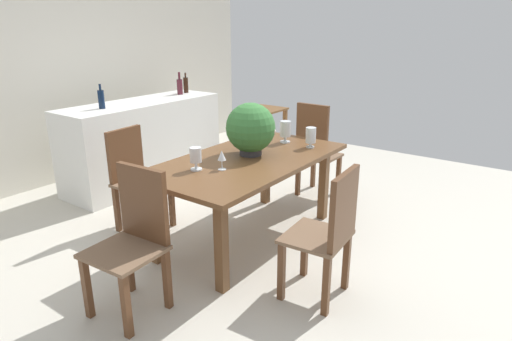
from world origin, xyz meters
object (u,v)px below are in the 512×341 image
object	(u,v)px
crystal_vase_right	(311,136)
side_table	(263,121)
dining_table	(248,168)
wine_glass	(222,156)
wine_bottle_dark	(186,85)
crystal_vase_left	(285,130)
wine_bottle_green	(101,99)
kitchen_counter	(145,142)
flower_centerpiece	(251,129)
wine_bottle_amber	(180,86)
chair_head_end	(135,234)
chair_near_left	(329,229)
crystal_vase_center_near	(196,156)
chair_foot_end	(315,148)
chair_far_left	(135,174)

from	to	relation	value
crystal_vase_right	side_table	size ratio (longest dim) A/B	0.27
dining_table	wine_glass	bearing A→B (deg)	-176.15
wine_bottle_dark	side_table	world-z (taller)	wine_bottle_dark
wine_glass	crystal_vase_left	bearing A→B (deg)	2.45
wine_bottle_green	crystal_vase_left	bearing A→B (deg)	-70.40
kitchen_counter	side_table	bearing A→B (deg)	-19.33
flower_centerpiece	side_table	world-z (taller)	flower_centerpiece
wine_glass	side_table	distance (m)	2.89
flower_centerpiece	wine_bottle_amber	world-z (taller)	wine_bottle_amber
chair_head_end	chair_near_left	world-z (taller)	chair_head_end
chair_near_left	crystal_vase_center_near	world-z (taller)	chair_near_left
wine_glass	side_table	bearing A→B (deg)	28.58
chair_near_left	crystal_vase_right	bearing A→B (deg)	-148.77
crystal_vase_center_near	wine_bottle_green	distance (m)	1.84
side_table	chair_foot_end	bearing A→B (deg)	-124.80
flower_centerpiece	side_table	size ratio (longest dim) A/B	0.65
chair_near_left	chair_far_left	world-z (taller)	chair_near_left
dining_table	crystal_vase_center_near	xyz separation A→B (m)	(-0.49, 0.13, 0.20)
flower_centerpiece	wine_glass	world-z (taller)	flower_centerpiece
wine_bottle_green	side_table	distance (m)	2.34
dining_table	chair_head_end	size ratio (longest dim) A/B	1.89
wine_bottle_amber	dining_table	bearing A→B (deg)	-120.51
dining_table	chair_far_left	xyz separation A→B (m)	(-0.42, 0.99, -0.14)
crystal_vase_center_near	kitchen_counter	size ratio (longest dim) A/B	0.09
kitchen_counter	wine_bottle_dark	size ratio (longest dim) A/B	7.70
crystal_vase_left	kitchen_counter	xyz separation A→B (m)	(-0.13, 1.91, -0.39)
crystal_vase_center_near	wine_bottle_dark	xyz separation A→B (m)	(1.79, 1.85, 0.22)
dining_table	kitchen_counter	xyz separation A→B (m)	(0.50, 1.93, -0.17)
dining_table	chair_near_left	bearing A→B (deg)	-112.39
chair_foot_end	wine_glass	distance (m)	1.61
wine_bottle_amber	side_table	bearing A→B (deg)	-30.75
chair_near_left	chair_far_left	distance (m)	1.97
chair_head_end	crystal_vase_right	distance (m)	1.88
kitchen_counter	crystal_vase_center_near	bearing A→B (deg)	-118.75
chair_head_end	chair_foot_end	distance (m)	2.44
flower_centerpiece	chair_near_left	bearing A→B (deg)	-116.06
crystal_vase_center_near	chair_near_left	bearing A→B (deg)	-85.71
flower_centerpiece	wine_glass	bearing A→B (deg)	-172.37
chair_head_end	kitchen_counter	size ratio (longest dim) A/B	0.49
chair_head_end	side_table	xyz separation A→B (m)	(3.38, 1.34, -0.02)
wine_glass	wine_bottle_dark	size ratio (longest dim) A/B	0.60
kitchen_counter	wine_bottle_green	world-z (taller)	wine_bottle_green
crystal_vase_left	wine_bottle_green	size ratio (longest dim) A/B	0.80
dining_table	flower_centerpiece	world-z (taller)	flower_centerpiece
wine_bottle_amber	crystal_vase_right	bearing A→B (deg)	-103.73
wine_bottle_green	wine_glass	bearing A→B (deg)	-99.31
crystal_vase_left	wine_bottle_amber	distance (m)	2.01
crystal_vase_center_near	crystal_vase_right	distance (m)	1.17
chair_far_left	crystal_vase_center_near	world-z (taller)	chair_far_left
chair_head_end	chair_far_left	xyz separation A→B (m)	(0.80, 0.98, -0.02)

